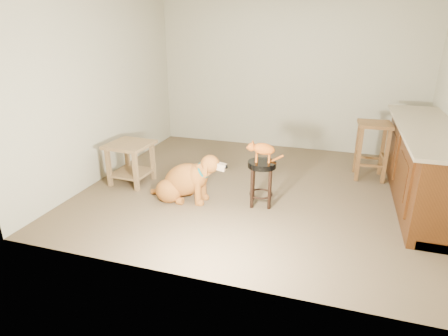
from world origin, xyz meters
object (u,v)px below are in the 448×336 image
(padded_stool, at_px, (262,174))
(tabby_kitten, at_px, (262,149))
(golden_retriever, at_px, (185,181))
(side_table, at_px, (131,157))
(wood_stool, at_px, (371,149))

(padded_stool, distance_m, tabby_kitten, 0.31)
(golden_retriever, distance_m, tabby_kitten, 1.03)
(side_table, bearing_deg, wood_stool, 20.81)
(padded_stool, xyz_separation_m, golden_retriever, (-0.93, -0.15, -0.14))
(golden_retriever, bearing_deg, tabby_kitten, 10.60)
(padded_stool, distance_m, golden_retriever, 0.95)
(padded_stool, relative_size, wood_stool, 0.69)
(wood_stool, distance_m, golden_retriever, 2.66)
(padded_stool, bearing_deg, side_table, 175.85)
(tabby_kitten, bearing_deg, padded_stool, -5.72)
(padded_stool, distance_m, wood_stool, 1.84)
(padded_stool, height_order, tabby_kitten, tabby_kitten)
(golden_retriever, bearing_deg, side_table, 164.68)
(wood_stool, xyz_separation_m, golden_retriever, (-2.21, -1.47, -0.17))
(wood_stool, distance_m, tabby_kitten, 1.87)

